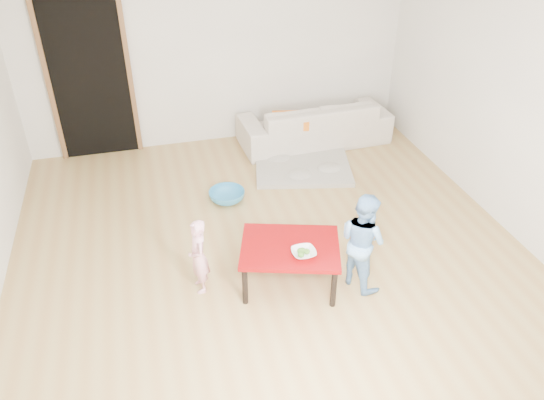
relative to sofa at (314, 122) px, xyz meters
name	(u,v)px	position (x,y,z in m)	size (l,w,h in m)	color
floor	(267,243)	(-1.19, -2.05, -0.29)	(5.00, 5.00, 0.01)	#AD834A
back_wall	(217,45)	(-1.19, 0.45, 1.01)	(5.00, 0.02, 2.60)	silver
right_wall	(511,99)	(1.31, -2.05, 1.01)	(0.02, 5.00, 2.60)	silver
doorway	(90,78)	(-2.79, 0.43, 0.73)	(1.02, 0.08, 2.11)	brown
sofa	(314,122)	(0.00, 0.00, 0.00)	(2.00, 0.78, 0.58)	beige
cushion	(290,121)	(-0.40, -0.18, 0.15)	(0.45, 0.40, 0.12)	orange
red_table	(290,265)	(-1.14, -2.68, -0.08)	(0.86, 0.65, 0.43)	maroon
bowl	(304,253)	(-1.07, -2.84, 0.17)	(0.21, 0.21, 0.05)	white
broccoli	(304,253)	(-1.07, -2.84, 0.17)	(0.12, 0.12, 0.06)	#2D5919
child_pink	(198,257)	(-1.94, -2.54, 0.07)	(0.27, 0.17, 0.73)	pink
child_blue	(363,241)	(-0.52, -2.83, 0.18)	(0.46, 0.36, 0.95)	#5F95DC
basin	(227,196)	(-1.43, -1.16, -0.23)	(0.41, 0.41, 0.13)	#328ABD
blanket	(303,166)	(-0.37, -0.67, -0.26)	(1.17, 0.98, 0.06)	#B1A99C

